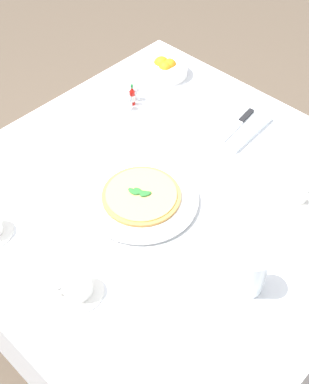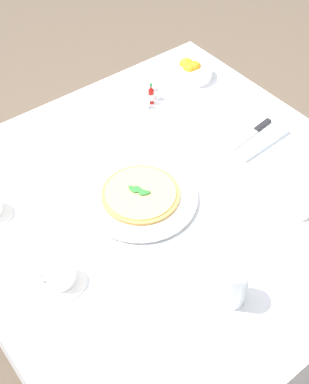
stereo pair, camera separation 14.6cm
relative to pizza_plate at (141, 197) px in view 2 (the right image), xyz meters
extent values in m
plane|color=brown|center=(-0.08, 0.03, -0.75)|extent=(8.00, 8.00, 0.00)
cube|color=white|center=(-0.08, 0.03, -0.02)|extent=(1.20, 1.20, 0.02)
cube|color=white|center=(-0.08, -0.56, -0.17)|extent=(1.20, 0.01, 0.28)
cube|color=white|center=(-0.67, 0.03, -0.17)|extent=(0.01, 1.20, 0.28)
cylinder|color=brown|center=(-0.58, -0.47, -0.39)|extent=(0.06, 0.06, 0.72)
cylinder|color=white|center=(0.00, 0.00, -0.01)|extent=(0.20, 0.20, 0.01)
cylinder|color=white|center=(0.00, 0.00, 0.00)|extent=(0.33, 0.33, 0.01)
cylinder|color=#C68E47|center=(0.00, 0.00, 0.01)|extent=(0.23, 0.23, 0.01)
cylinder|color=#EAC66B|center=(0.00, 0.00, 0.02)|extent=(0.21, 0.21, 0.00)
ellipsoid|color=#2D7533|center=(0.01, -0.01, 0.02)|extent=(0.03, 0.04, 0.01)
ellipsoid|color=#2D7533|center=(0.00, 0.00, 0.02)|extent=(0.04, 0.04, 0.01)
ellipsoid|color=#2D7533|center=(0.01, -0.02, 0.02)|extent=(0.02, 0.04, 0.01)
ellipsoid|color=#2D7533|center=(0.00, -0.01, 0.02)|extent=(0.02, 0.04, 0.01)
ellipsoid|color=#2D7533|center=(-0.01, 0.01, 0.02)|extent=(0.04, 0.03, 0.01)
cylinder|color=white|center=(0.33, 0.10, -0.01)|extent=(0.13, 0.13, 0.01)
cylinder|color=white|center=(0.33, 0.10, 0.03)|extent=(0.08, 0.08, 0.06)
torus|color=white|center=(0.37, 0.07, 0.03)|extent=(0.03, 0.03, 0.03)
cylinder|color=black|center=(0.33, 0.10, 0.05)|extent=(0.07, 0.07, 0.00)
cylinder|color=white|center=(-0.32, 0.32, -0.01)|extent=(0.13, 0.13, 0.01)
cylinder|color=white|center=(-0.32, 0.32, 0.02)|extent=(0.08, 0.08, 0.06)
cylinder|color=black|center=(-0.32, 0.32, 0.05)|extent=(0.07, 0.07, 0.00)
cylinder|color=white|center=(0.02, 0.40, 0.05)|extent=(0.07, 0.07, 0.13)
cylinder|color=silver|center=(0.02, 0.40, 0.03)|extent=(0.06, 0.06, 0.09)
cube|color=white|center=(-0.46, 0.01, 0.00)|extent=(0.23, 0.14, 0.02)
cube|color=silver|center=(-0.41, 0.01, 0.01)|extent=(0.12, 0.03, 0.01)
cube|color=black|center=(-0.50, 0.00, 0.01)|extent=(0.08, 0.03, 0.01)
cylinder|color=white|center=(-0.52, -0.38, 0.01)|extent=(0.15, 0.15, 0.04)
sphere|color=orange|center=(-0.50, -0.37, 0.03)|extent=(0.05, 0.05, 0.05)
sphere|color=orange|center=(-0.52, -0.37, 0.03)|extent=(0.05, 0.05, 0.05)
sphere|color=orange|center=(-0.53, -0.37, 0.03)|extent=(0.05, 0.05, 0.05)
sphere|color=orange|center=(-0.52, -0.40, 0.02)|extent=(0.06, 0.06, 0.06)
cylinder|color=#B7140F|center=(-0.30, -0.34, 0.02)|extent=(0.02, 0.02, 0.05)
cylinder|color=white|center=(-0.30, -0.34, 0.02)|extent=(0.02, 0.02, 0.02)
cone|color=#B7140F|center=(-0.30, -0.34, 0.05)|extent=(0.02, 0.02, 0.02)
cylinder|color=#1E722D|center=(-0.30, -0.34, 0.07)|extent=(0.01, 0.01, 0.01)
cylinder|color=white|center=(-0.27, -0.33, 0.01)|extent=(0.03, 0.03, 0.04)
cylinder|color=white|center=(-0.27, -0.33, 0.00)|extent=(0.02, 0.02, 0.03)
sphere|color=silver|center=(-0.27, -0.33, 0.03)|extent=(0.02, 0.02, 0.02)
cylinder|color=white|center=(-0.33, -0.35, 0.01)|extent=(0.03, 0.03, 0.04)
cylinder|color=#38332D|center=(-0.33, -0.35, 0.00)|extent=(0.02, 0.02, 0.03)
sphere|color=silver|center=(-0.33, -0.35, 0.03)|extent=(0.02, 0.02, 0.02)
cube|color=white|center=(-0.28, -0.20, 0.02)|extent=(0.07, 0.06, 0.06)
camera|label=1|loc=(0.67, 0.70, 1.10)|focal=46.82mm
camera|label=2|loc=(0.57, 0.80, 1.10)|focal=46.82mm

